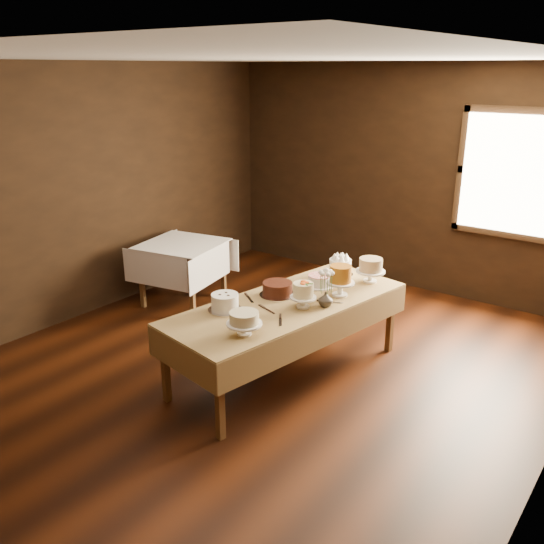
# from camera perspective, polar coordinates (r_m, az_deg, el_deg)

# --- Properties ---
(floor) EXTENTS (5.00, 6.00, 0.01)m
(floor) POSITION_cam_1_polar(r_m,az_deg,el_deg) (5.58, -1.25, -9.79)
(floor) COLOR black
(floor) RESTS_ON ground
(ceiling) EXTENTS (5.00, 6.00, 0.01)m
(ceiling) POSITION_cam_1_polar(r_m,az_deg,el_deg) (4.87, -1.50, 20.31)
(ceiling) COLOR beige
(ceiling) RESTS_ON wall_back
(wall_back) EXTENTS (5.00, 0.02, 2.80)m
(wall_back) POSITION_cam_1_polar(r_m,az_deg,el_deg) (7.58, 12.93, 8.91)
(wall_back) COLOR black
(wall_back) RESTS_ON ground
(wall_left) EXTENTS (0.02, 6.00, 2.80)m
(wall_left) POSITION_cam_1_polar(r_m,az_deg,el_deg) (6.84, -18.24, 7.31)
(wall_left) COLOR black
(wall_left) RESTS_ON ground
(window) EXTENTS (1.10, 0.05, 1.30)m
(window) POSITION_cam_1_polar(r_m,az_deg,el_deg) (7.07, 22.56, 8.84)
(window) COLOR #FFEABF
(window) RESTS_ON wall_back
(display_table) EXTENTS (1.32, 2.47, 0.73)m
(display_table) POSITION_cam_1_polar(r_m,az_deg,el_deg) (5.26, 1.53, -3.53)
(display_table) COLOR #50351A
(display_table) RESTS_ON ground
(side_table) EXTENTS (1.04, 1.04, 0.75)m
(side_table) POSITION_cam_1_polar(r_m,az_deg,el_deg) (7.02, -8.83, 2.13)
(side_table) COLOR #50351A
(side_table) RESTS_ON ground
(cake_meringue) EXTENTS (0.27, 0.27, 0.17)m
(cake_meringue) POSITION_cam_1_polar(r_m,az_deg,el_deg) (5.93, 6.72, 0.45)
(cake_meringue) COLOR silver
(cake_meringue) RESTS_ON display_table
(cake_speckled) EXTENTS (0.32, 0.32, 0.25)m
(cake_speckled) POSITION_cam_1_polar(r_m,az_deg,el_deg) (5.78, 9.65, 0.09)
(cake_speckled) COLOR white
(cake_speckled) RESTS_ON display_table
(cake_lattice) EXTENTS (0.30, 0.30, 0.11)m
(cake_lattice) POSITION_cam_1_polar(r_m,az_deg,el_deg) (5.62, 4.70, -0.92)
(cake_lattice) COLOR white
(cake_lattice) RESTS_ON display_table
(cake_caramel) EXTENTS (0.27, 0.27, 0.30)m
(cake_caramel) POSITION_cam_1_polar(r_m,az_deg,el_deg) (5.38, 6.72, -1.03)
(cake_caramel) COLOR white
(cake_caramel) RESTS_ON display_table
(cake_chocolate) EXTENTS (0.34, 0.34, 0.13)m
(cake_chocolate) POSITION_cam_1_polar(r_m,az_deg,el_deg) (5.37, 0.54, -1.72)
(cake_chocolate) COLOR silver
(cake_chocolate) RESTS_ON display_table
(cake_flowers) EXTENTS (0.25, 0.25, 0.24)m
(cake_flowers) POSITION_cam_1_polar(r_m,az_deg,el_deg) (5.10, 3.08, -2.41)
(cake_flowers) COLOR white
(cake_flowers) RESTS_ON display_table
(cake_swirl) EXTENTS (0.32, 0.32, 0.15)m
(cake_swirl) POSITION_cam_1_polar(r_m,az_deg,el_deg) (5.05, -4.65, -3.05)
(cake_swirl) COLOR silver
(cake_swirl) RESTS_ON display_table
(cake_cream) EXTENTS (0.30, 0.30, 0.20)m
(cake_cream) POSITION_cam_1_polar(r_m,az_deg,el_deg) (4.59, -2.75, -5.13)
(cake_cream) COLOR white
(cake_cream) RESTS_ON display_table
(cake_server_a) EXTENTS (0.24, 0.10, 0.01)m
(cake_server_a) POSITION_cam_1_polar(r_m,az_deg,el_deg) (5.04, -0.22, -3.87)
(cake_server_a) COLOR silver
(cake_server_a) RESTS_ON display_table
(cake_server_b) EXTENTS (0.16, 0.21, 0.01)m
(cake_server_b) POSITION_cam_1_polar(r_m,az_deg,el_deg) (4.83, 0.83, -4.98)
(cake_server_b) COLOR silver
(cake_server_b) RESTS_ON display_table
(cake_server_c) EXTENTS (0.06, 0.24, 0.01)m
(cake_server_c) POSITION_cam_1_polar(r_m,az_deg,el_deg) (5.46, 3.56, -2.03)
(cake_server_c) COLOR silver
(cake_server_c) RESTS_ON display_table
(cake_server_d) EXTENTS (0.23, 0.12, 0.01)m
(cake_server_d) POSITION_cam_1_polar(r_m,az_deg,el_deg) (5.26, 6.20, -2.98)
(cake_server_d) COLOR silver
(cake_server_d) RESTS_ON display_table
(cake_server_e) EXTENTS (0.21, 0.16, 0.01)m
(cake_server_e) POSITION_cam_1_polar(r_m,az_deg,el_deg) (5.29, -2.15, -2.74)
(cake_server_e) COLOR silver
(cake_server_e) RESTS_ON display_table
(flower_vase) EXTENTS (0.18, 0.18, 0.13)m
(flower_vase) POSITION_cam_1_polar(r_m,az_deg,el_deg) (5.15, 5.28, -2.68)
(flower_vase) COLOR #2D2823
(flower_vase) RESTS_ON display_table
(flower_bouquet) EXTENTS (0.14, 0.14, 0.20)m
(flower_bouquet) POSITION_cam_1_polar(r_m,az_deg,el_deg) (5.08, 5.34, -0.73)
(flower_bouquet) COLOR white
(flower_bouquet) RESTS_ON flower_vase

